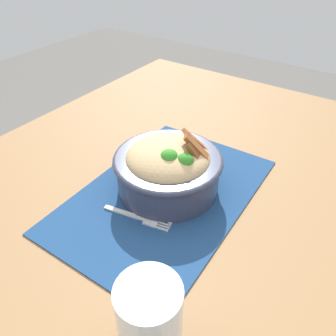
{
  "coord_description": "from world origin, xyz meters",
  "views": [
    {
      "loc": [
        0.38,
        0.31,
        1.19
      ],
      "look_at": [
        -0.05,
        0.02,
        0.8
      ],
      "focal_mm": 35.67,
      "sensor_mm": 36.0,
      "label": 1
    }
  ],
  "objects": [
    {
      "name": "fork",
      "position": [
        0.05,
        0.02,
        0.75
      ],
      "size": [
        0.04,
        0.13,
        0.0
      ],
      "color": "#BDBDBD",
      "rests_on": "placemat"
    },
    {
      "name": "placemat",
      "position": [
        -0.03,
        0.02,
        0.74
      ],
      "size": [
        0.45,
        0.3,
        0.0
      ],
      "primitive_type": "cube",
      "rotation": [
        0.0,
        0.0,
        0.02
      ],
      "color": "navy",
      "rests_on": "table"
    },
    {
      "name": "table",
      "position": [
        0.0,
        0.0,
        0.68
      ],
      "size": [
        1.33,
        0.89,
        0.74
      ],
      "color": "olive",
      "rests_on": "ground_plane"
    },
    {
      "name": "drinking_glass",
      "position": [
        0.22,
        0.17,
        0.79
      ],
      "size": [
        0.08,
        0.08,
        0.12
      ],
      "color": "silver",
      "rests_on": "table"
    },
    {
      "name": "bowl",
      "position": [
        -0.05,
        0.02,
        0.8
      ],
      "size": [
        0.23,
        0.23,
        0.13
      ],
      "color": "#2D3347",
      "rests_on": "placemat"
    }
  ]
}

